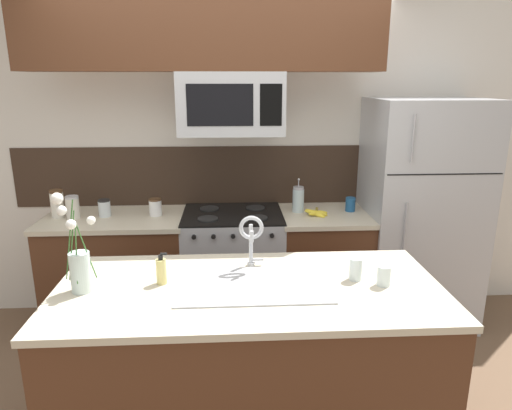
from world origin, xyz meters
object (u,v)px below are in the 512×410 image
Objects in this scene: drinking_glass at (356,269)px; dish_soap_bottle at (161,271)px; storage_jar_medium at (73,207)px; spare_glass at (384,276)px; coffee_tin at (350,204)px; flower_vase at (79,265)px; banana_bunch at (317,213)px; refrigerator at (419,214)px; french_press at (298,199)px; storage_jar_tall at (57,204)px; storage_jar_squat at (155,207)px; stove_range at (233,269)px; microwave at (231,104)px; sink_faucet at (251,234)px; storage_jar_short at (104,208)px.

dish_soap_bottle is at bearing 179.40° from drinking_glass.
storage_jar_medium is 1.43m from dish_soap_bottle.
spare_glass is (0.12, -0.08, -0.01)m from drinking_glass.
coffee_tin is 2.13m from flower_vase.
storage_jar_medium is at bearing 146.84° from drinking_glass.
spare_glass reaches higher than banana_bunch.
banana_bunch is 1.15× the size of dish_soap_bottle.
drinking_glass is 0.24× the size of flower_vase.
french_press is (-0.96, 0.04, 0.12)m from refrigerator.
storage_jar_tall is at bearing 161.02° from storage_jar_medium.
storage_jar_medium is 0.64× the size of french_press.
spare_glass is (1.33, -1.30, -0.01)m from storage_jar_squat.
storage_jar_tall is 1.61× the size of storage_jar_squat.
storage_jar_squat is (0.72, 0.00, -0.04)m from storage_jar_tall.
flower_vase is (-0.16, -1.28, 0.07)m from storage_jar_squat.
storage_jar_medium is 0.60m from storage_jar_squat.
microwave reaches higher than stove_range.
microwave is 1.55m from drinking_glass.
spare_glass is at bearing -80.04° from french_press.
dish_soap_bottle reaches higher than stove_range.
microwave is 1.50× the size of flower_vase.
storage_jar_medium is 2.16m from drinking_glass.
storage_jar_squat is (-0.58, 0.02, 0.51)m from stove_range.
coffee_tin is at bearing 1.96° from storage_jar_medium.
banana_bunch is 1.83× the size of spare_glass.
coffee_tin is at bearing 38.04° from flower_vase.
sink_faucet is at bearing -84.62° from microwave.
storage_jar_squat is 1.24m from dish_soap_bottle.
sink_faucet reaches higher than spare_glass.
storage_jar_tall is at bearing 143.15° from sink_faucet.
drinking_glass is (-0.01, -1.14, 0.04)m from banana_bunch.
storage_jar_medium is at bearing 178.81° from banana_bunch.
french_press is (-0.13, 0.12, 0.08)m from banana_bunch.
refrigerator is (1.47, 0.02, 0.43)m from stove_range.
spare_glass is (0.75, -1.26, -0.78)m from microwave.
storage_jar_short is at bearing 10.64° from storage_jar_medium.
stove_range is 1.09m from storage_jar_short.
flower_vase is at bearing -121.18° from microwave.
french_press reaches higher than coffee_tin.
storage_jar_short is at bearing 142.82° from spare_glass.
refrigerator is at bearing -0.05° from storage_jar_squat.
microwave is 7.20× the size of spare_glass.
dish_soap_bottle is 1.41× the size of drinking_glass.
refrigerator is 15.15× the size of drinking_glass.
storage_jar_medium is (-1.18, -0.02, 0.53)m from stove_range.
microwave is (0.00, -0.02, 1.28)m from stove_range.
refrigerator reaches higher than flower_vase.
refrigerator is at bearing 55.43° from drinking_glass.
storage_jar_medium is 2.31m from spare_glass.
drinking_glass is 1.38m from flower_vase.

